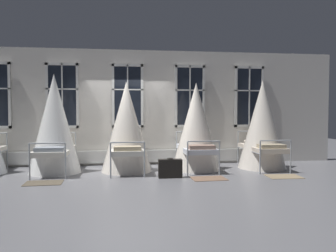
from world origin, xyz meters
name	(u,v)px	position (x,y,z in m)	size (l,w,h in m)	color
ground	(128,172)	(0.00, 0.00, 0.00)	(23.54, 23.54, 0.00)	slate
back_wall_with_windows	(128,107)	(0.00, 1.35, 1.69)	(12.77, 0.10, 3.38)	silver
window_bank	(128,127)	(0.00, 1.23, 1.13)	(8.34, 0.10, 2.89)	black
cot_second	(55,125)	(-1.87, 0.22, 1.23)	(1.32, 1.83, 2.53)	#9EA3A8
cot_third	(127,128)	(-0.04, 0.19, 1.14)	(1.32, 1.83, 2.35)	#9EA3A8
cot_fourth	(196,127)	(1.83, 0.24, 1.14)	(1.32, 1.81, 2.36)	#9EA3A8
cot_fifth	(262,125)	(3.70, 0.22, 1.19)	(1.32, 1.84, 2.45)	#9EA3A8
rug_second	(44,183)	(-1.86, -1.06, 0.01)	(0.80, 0.56, 0.01)	brown
rug_fourth	(209,178)	(1.86, -1.06, 0.01)	(0.80, 0.56, 0.01)	brown
rug_fifth	(284,176)	(3.71, -1.06, 0.01)	(0.80, 0.56, 0.01)	#8E7A5B
suitcase_dark	(170,168)	(0.98, -0.82, 0.22)	(0.56, 0.22, 0.47)	black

